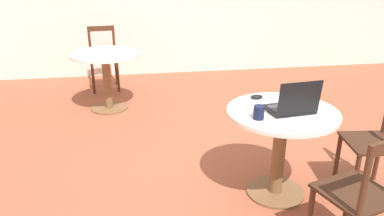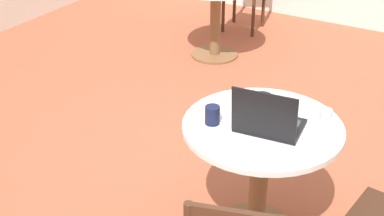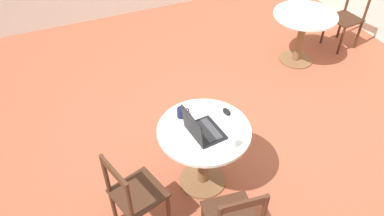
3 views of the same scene
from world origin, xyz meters
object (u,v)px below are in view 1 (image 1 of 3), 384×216
laptop (292,106)px  drinking_glass (310,96)px  cafe_table_mid (106,67)px  cafe_table_near (281,133)px  chair_near_left (361,197)px  chair_near_front (377,142)px  chair_mid_right (104,59)px  mug (259,112)px  mouse (257,97)px

laptop → drinking_glass: 0.29m
cafe_table_mid → drinking_glass: 2.55m
cafe_table_near → chair_near_left: bearing=-162.9°
cafe_table_mid → chair_near_front: size_ratio=0.94×
drinking_glass → cafe_table_mid: bearing=40.7°
chair_mid_right → drinking_glass: size_ratio=9.18×
cafe_table_near → mug: bearing=117.3°
chair_near_front → chair_mid_right: 3.72m
cafe_table_near → mug: mug is taller
cafe_table_near → drinking_glass: size_ratio=8.62×
chair_mid_right → laptop: (-2.94, -1.51, 0.32)m
chair_near_front → drinking_glass: size_ratio=9.18×
chair_near_front → drinking_glass: bearing=63.5°
cafe_table_near → chair_near_left: (-0.72, -0.22, -0.09)m
mouse → mug: (-0.39, 0.11, 0.03)m
cafe_table_mid → drinking_glass: (-1.92, -1.65, 0.23)m
chair_near_left → chair_mid_right: same height
mug → chair_near_left: bearing=-143.5°
mug → laptop: bearing=-75.1°
cafe_table_mid → mug: bearing=-152.0°
chair_near_front → drinking_glass: chair_near_front is taller
mug → drinking_glass: bearing=-62.6°
chair_near_front → laptop: 0.77m
chair_near_left → drinking_glass: chair_near_left is taller
cafe_table_near → laptop: 0.24m
chair_near_left → cafe_table_near: bearing=17.1°
chair_near_front → chair_near_left: bearing=140.1°
laptop → mouse: 0.35m
chair_mid_right → mouse: chair_mid_right is taller
laptop → drinking_glass: laptop is taller
laptop → mug: laptop is taller
mouse → mug: size_ratio=0.87×
chair_mid_right → cafe_table_near: bearing=-153.1°
cafe_table_near → chair_near_front: size_ratio=0.94×
cafe_table_mid → laptop: (-2.11, -1.43, 0.23)m
chair_near_left → mug: size_ratio=7.55×
chair_near_left → chair_near_front: bearing=-39.9°
chair_near_left → drinking_glass: (0.86, -0.05, 0.32)m
chair_mid_right → laptop: 3.32m
cafe_table_mid → laptop: bearing=-145.9°
cafe_table_near → laptop: (-0.04, -0.04, 0.23)m
mug → drinking_glass: size_ratio=1.22×
chair_mid_right → mug: bearing=-157.6°
cafe_table_mid → mug: size_ratio=7.09×
cafe_table_near → laptop: bearing=-134.8°
laptop → chair_mid_right: bearing=27.2°
chair_near_left → laptop: bearing=14.6°
cafe_table_mid → laptop: 2.56m
mouse → drinking_glass: bearing=-108.9°
cafe_table_near → chair_near_left: 0.76m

